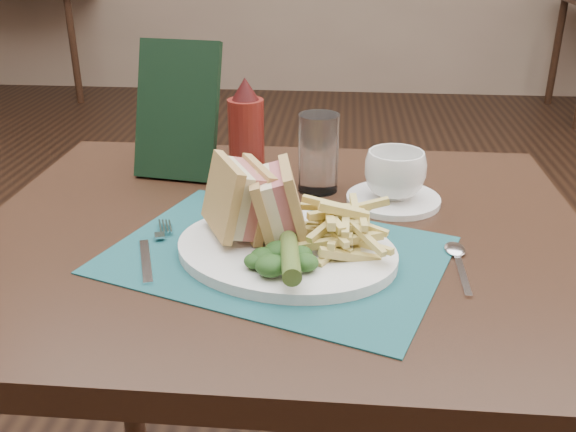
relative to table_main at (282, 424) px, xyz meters
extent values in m
plane|color=black|center=(0.00, 0.50, -0.38)|extent=(7.00, 7.00, 0.00)
plane|color=gray|center=(0.00, 4.00, -0.38)|extent=(6.00, 0.00, 6.00)
cube|color=#194D51|center=(0.00, -0.09, 0.38)|extent=(0.51, 0.44, 0.00)
cylinder|color=#456125|center=(0.03, -0.16, 0.41)|extent=(0.04, 0.12, 0.03)
cylinder|color=white|center=(0.17, 0.11, 0.38)|extent=(0.20, 0.20, 0.01)
imported|color=white|center=(0.17, 0.11, 0.42)|extent=(0.13, 0.13, 0.08)
cylinder|color=silver|center=(0.05, 0.15, 0.44)|extent=(0.08, 0.08, 0.13)
cube|color=black|center=(-0.20, 0.21, 0.49)|extent=(0.16, 0.11, 0.23)
camera|label=1|loc=(0.09, -0.85, 0.78)|focal=40.00mm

